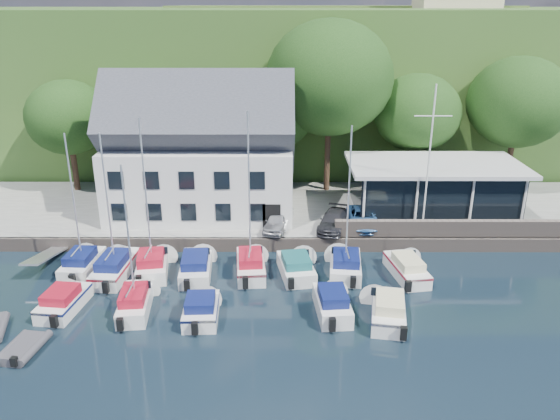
# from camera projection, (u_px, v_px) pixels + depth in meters

# --- Properties ---
(ground) EXTENTS (180.00, 180.00, 0.00)m
(ground) POSITION_uv_depth(u_px,v_px,m) (296.00, 340.00, 28.50)
(ground) COLOR black
(ground) RESTS_ON ground
(quay) EXTENTS (60.00, 13.00, 1.00)m
(quay) POSITION_uv_depth(u_px,v_px,m) (291.00, 212.00, 44.70)
(quay) COLOR #9B9B95
(quay) RESTS_ON ground
(quay_face) EXTENTS (60.00, 0.30, 1.00)m
(quay_face) POSITION_uv_depth(u_px,v_px,m) (293.00, 245.00, 38.61)
(quay_face) COLOR #62564E
(quay_face) RESTS_ON ground
(hillside) EXTENTS (160.00, 75.00, 16.00)m
(hillside) POSITION_uv_depth(u_px,v_px,m) (287.00, 63.00, 83.69)
(hillside) COLOR #2E551F
(hillside) RESTS_ON ground
(field_patch) EXTENTS (50.00, 30.00, 0.30)m
(field_patch) POSITION_uv_depth(u_px,v_px,m) (336.00, 6.00, 88.27)
(field_patch) COLOR #5C7138
(field_patch) RESTS_ON hillside
(harbor_building) EXTENTS (14.40, 8.20, 8.70)m
(harbor_building) POSITION_uv_depth(u_px,v_px,m) (201.00, 158.00, 42.07)
(harbor_building) COLOR silver
(harbor_building) RESTS_ON quay
(club_pavilion) EXTENTS (13.20, 7.20, 4.10)m
(club_pavilion) POSITION_uv_depth(u_px,v_px,m) (433.00, 188.00, 42.36)
(club_pavilion) COLOR black
(club_pavilion) RESTS_ON quay
(seawall) EXTENTS (18.00, 0.50, 1.20)m
(seawall) POSITION_uv_depth(u_px,v_px,m) (462.00, 228.00, 38.57)
(seawall) COLOR #62564E
(seawall) RESTS_ON quay
(gangway) EXTENTS (1.20, 6.00, 1.40)m
(gangway) POSITION_uv_depth(u_px,v_px,m) (50.00, 263.00, 36.96)
(gangway) COLOR silver
(gangway) RESTS_ON ground
(car_silver) EXTENTS (2.34, 4.04, 1.29)m
(car_silver) POSITION_uv_depth(u_px,v_px,m) (277.00, 222.00, 39.66)
(car_silver) COLOR #9FA0A4
(car_silver) RESTS_ON quay
(car_white) EXTENTS (1.76, 3.49, 1.10)m
(car_white) POSITION_uv_depth(u_px,v_px,m) (282.00, 219.00, 40.48)
(car_white) COLOR silver
(car_white) RESTS_ON quay
(car_dgrey) EXTENTS (2.92, 4.71, 1.27)m
(car_dgrey) POSITION_uv_depth(u_px,v_px,m) (333.00, 221.00, 39.84)
(car_dgrey) COLOR #29292E
(car_dgrey) RESTS_ON quay
(car_blue) EXTENTS (1.66, 4.09, 1.39)m
(car_blue) POSITION_uv_depth(u_px,v_px,m) (363.00, 217.00, 40.32)
(car_blue) COLOR #32619A
(car_blue) RESTS_ON quay
(flagpole) EXTENTS (2.54, 0.20, 10.56)m
(flagpole) POSITION_uv_depth(u_px,v_px,m) (429.00, 162.00, 37.59)
(flagpole) COLOR silver
(flagpole) RESTS_ON quay
(tree_0) EXTENTS (7.04, 7.04, 9.62)m
(tree_0) POSITION_uv_depth(u_px,v_px,m) (70.00, 136.00, 46.94)
(tree_0) COLOR black
(tree_0) RESTS_ON quay
(tree_1) EXTENTS (7.24, 7.24, 9.90)m
(tree_1) POSITION_uv_depth(u_px,v_px,m) (140.00, 133.00, 47.54)
(tree_1) COLOR black
(tree_1) RESTS_ON quay
(tree_2) EXTENTS (7.66, 7.66, 10.47)m
(tree_2) POSITION_uv_depth(u_px,v_px,m) (271.00, 130.00, 47.18)
(tree_2) COLOR black
(tree_2) RESTS_ON quay
(tree_3) EXTENTS (10.62, 10.62, 14.51)m
(tree_3) POSITION_uv_depth(u_px,v_px,m) (329.00, 108.00, 46.10)
(tree_3) COLOR black
(tree_3) RESTS_ON quay
(tree_4) EXTENTS (7.39, 7.39, 10.10)m
(tree_4) POSITION_uv_depth(u_px,v_px,m) (415.00, 133.00, 47.17)
(tree_4) COLOR black
(tree_4) RESTS_ON quay
(tree_5) EXTENTS (8.46, 8.46, 11.56)m
(tree_5) POSITION_uv_depth(u_px,v_px,m) (515.00, 125.00, 46.49)
(tree_5) COLOR black
(tree_5) RESTS_ON quay
(boat_r1_0) EXTENTS (2.29, 5.94, 9.07)m
(boat_r1_0) POSITION_uv_depth(u_px,v_px,m) (75.00, 207.00, 34.28)
(boat_r1_0) COLOR silver
(boat_r1_0) RESTS_ON ground
(boat_r1_1) EXTENTS (2.47, 7.05, 9.31)m
(boat_r1_1) POSITION_uv_depth(u_px,v_px,m) (108.00, 208.00, 33.69)
(boat_r1_1) COLOR silver
(boat_r1_1) RESTS_ON ground
(boat_r1_2) EXTENTS (2.93, 5.93, 9.39)m
(boat_r1_2) POSITION_uv_depth(u_px,v_px,m) (147.00, 206.00, 33.92)
(boat_r1_2) COLOR silver
(boat_r1_2) RESTS_ON ground
(boat_r1_3) EXTENTS (2.55, 6.65, 1.46)m
(boat_r1_3) POSITION_uv_depth(u_px,v_px,m) (196.00, 264.00, 35.22)
(boat_r1_3) COLOR silver
(boat_r1_3) RESTS_ON ground
(boat_r1_4) EXTENTS (2.43, 6.31, 9.58)m
(boat_r1_4) POSITION_uv_depth(u_px,v_px,m) (249.00, 204.00, 33.90)
(boat_r1_4) COLOR silver
(boat_r1_4) RESTS_ON ground
(boat_r1_5) EXTENTS (3.05, 6.03, 1.44)m
(boat_r1_5) POSITION_uv_depth(u_px,v_px,m) (296.00, 265.00, 35.14)
(boat_r1_5) COLOR silver
(boat_r1_5) RESTS_ON ground
(boat_r1_6) EXTENTS (2.72, 6.16, 9.19)m
(boat_r1_6) POSITION_uv_depth(u_px,v_px,m) (348.00, 207.00, 33.99)
(boat_r1_6) COLOR silver
(boat_r1_6) RESTS_ON ground
(boat_r1_7) EXTENTS (2.88, 6.44, 1.44)m
(boat_r1_7) POSITION_uv_depth(u_px,v_px,m) (407.00, 266.00, 34.97)
(boat_r1_7) COLOR silver
(boat_r1_7) RESTS_ON ground
(boat_r2_0) EXTENTS (2.59, 5.56, 1.41)m
(boat_r2_0) POSITION_uv_depth(u_px,v_px,m) (63.00, 299.00, 31.07)
(boat_r2_0) COLOR silver
(boat_r2_0) RESTS_ON ground
(boat_r2_1) EXTENTS (2.34, 6.21, 8.83)m
(boat_r2_1) POSITION_uv_depth(u_px,v_px,m) (129.00, 240.00, 29.70)
(boat_r2_1) COLOR silver
(boat_r2_1) RESTS_ON ground
(boat_r2_2) EXTENTS (2.24, 4.93, 1.44)m
(boat_r2_2) POSITION_uv_depth(u_px,v_px,m) (201.00, 307.00, 30.24)
(boat_r2_2) COLOR silver
(boat_r2_2) RESTS_ON ground
(boat_r2_3) EXTENTS (2.38, 5.73, 1.56)m
(boat_r2_3) POSITION_uv_depth(u_px,v_px,m) (332.00, 301.00, 30.75)
(boat_r2_3) COLOR silver
(boat_r2_3) RESTS_ON ground
(boat_r2_4) EXTENTS (2.93, 6.18, 1.54)m
(boat_r2_4) POSITION_uv_depth(u_px,v_px,m) (388.00, 307.00, 30.10)
(boat_r2_4) COLOR silver
(boat_r2_4) RESTS_ON ground
(dinghy_1) EXTENTS (2.10, 3.07, 0.67)m
(dinghy_1) POSITION_uv_depth(u_px,v_px,m) (23.00, 347.00, 27.36)
(dinghy_1) COLOR #3A393E
(dinghy_1) RESTS_ON ground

